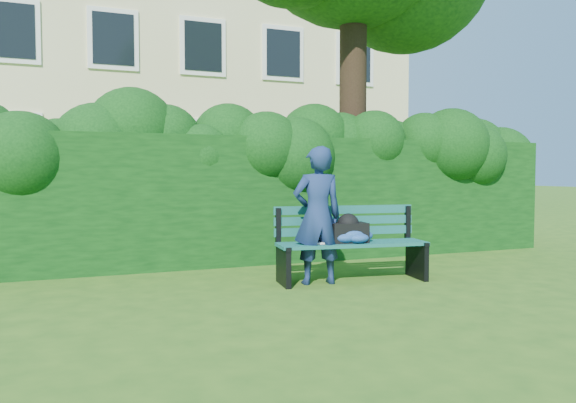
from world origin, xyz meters
name	(u,v)px	position (x,y,z in m)	size (l,w,h in m)	color
ground	(308,290)	(0.00, 0.00, 0.00)	(80.00, 80.00, 0.00)	#2D5618
apartment_building	(140,32)	(0.00, 13.99, 6.00)	(16.00, 8.08, 12.00)	beige
hedge	(247,200)	(0.00, 2.20, 0.90)	(10.00, 1.00, 1.80)	black
park_bench	(350,239)	(0.67, 0.28, 0.50)	(1.84, 0.78, 0.89)	#0E483E
man_reading	(317,215)	(0.24, 0.27, 0.80)	(0.58, 0.38, 1.60)	navy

